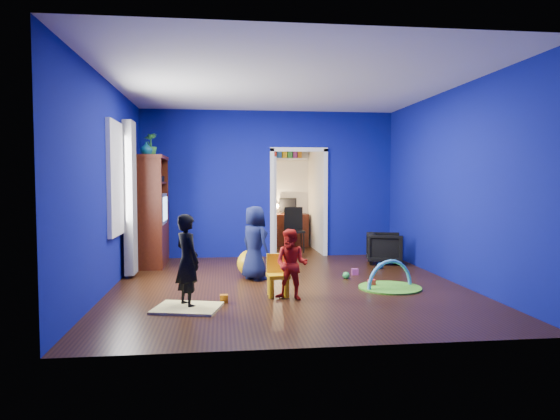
{
  "coord_description": "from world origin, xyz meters",
  "views": [
    {
      "loc": [
        -0.96,
        -7.14,
        1.52
      ],
      "look_at": [
        -0.06,
        0.4,
        1.07
      ],
      "focal_mm": 32.0,
      "sensor_mm": 36.0,
      "label": 1
    }
  ],
  "objects": [
    {
      "name": "floor",
      "position": [
        0.0,
        0.0,
        0.0
      ],
      "size": [
        5.0,
        5.5,
        0.01
      ],
      "primitive_type": "cube",
      "color": "black",
      "rests_on": "ground"
    },
    {
      "name": "wall_right",
      "position": [
        2.5,
        0.0,
        1.45
      ],
      "size": [
        0.02,
        5.5,
        2.9
      ],
      "primitive_type": "cube",
      "color": "navy",
      "rests_on": "floor"
    },
    {
      "name": "doorway",
      "position": [
        0.6,
        2.75,
        1.05
      ],
      "size": [
        1.16,
        0.1,
        2.1
      ],
      "primitive_type": "cube",
      "color": "white",
      "rests_on": "floor"
    },
    {
      "name": "crt_tv",
      "position": [
        -2.18,
        1.95,
        1.02
      ],
      "size": [
        0.46,
        0.7,
        0.54
      ],
      "primitive_type": "cube",
      "color": "silver",
      "rests_on": "tv_armoire"
    },
    {
      "name": "potted_plant",
      "position": [
        -2.22,
        2.17,
        2.17
      ],
      "size": [
        0.3,
        0.3,
        0.43
      ],
      "primitive_type": "imported",
      "rotation": [
        0.0,
        0.0,
        -0.33
      ],
      "color": "#2F802E",
      "rests_on": "tv_armoire"
    },
    {
      "name": "toy_2",
      "position": [
        -0.93,
        -0.96,
        0.05
      ],
      "size": [
        0.1,
        0.08,
        0.1
      ],
      "primitive_type": "cube",
      "color": "orange",
      "rests_on": "floor"
    },
    {
      "name": "armchair",
      "position": [
        2.02,
        1.67,
        0.28
      ],
      "size": [
        0.75,
        0.73,
        0.57
      ],
      "primitive_type": "imported",
      "rotation": [
        0.0,
        0.0,
        1.34
      ],
      "color": "black",
      "rests_on": "floor"
    },
    {
      "name": "toy_0",
      "position": [
        1.19,
        -0.26,
        0.05
      ],
      "size": [
        0.1,
        0.08,
        0.1
      ],
      "primitive_type": "cube",
      "color": "red",
      "rests_on": "floor"
    },
    {
      "name": "kid_chair",
      "position": [
        -0.21,
        -0.7,
        0.25
      ],
      "size": [
        0.3,
        0.3,
        0.5
      ],
      "primitive_type": "cube",
      "rotation": [
        0.0,
        0.0,
        0.08
      ],
      "color": "yellow",
      "rests_on": "floor"
    },
    {
      "name": "folding_chair",
      "position": [
        0.6,
        3.3,
        0.46
      ],
      "size": [
        0.4,
        0.4,
        0.92
      ],
      "primitive_type": "cube",
      "color": "black",
      "rests_on": "floor"
    },
    {
      "name": "wall_back",
      "position": [
        0.0,
        2.75,
        1.45
      ],
      "size": [
        5.0,
        0.02,
        2.9
      ],
      "primitive_type": "cube",
      "color": "navy",
      "rests_on": "floor"
    },
    {
      "name": "ceiling",
      "position": [
        0.0,
        0.0,
        2.9
      ],
      "size": [
        5.0,
        5.5,
        0.01
      ],
      "primitive_type": "cube",
      "color": "white",
      "rests_on": "wall_back"
    },
    {
      "name": "yellow_blanket",
      "position": [
        -1.36,
        -1.23,
        0.01
      ],
      "size": [
        0.87,
        0.76,
        0.03
      ],
      "primitive_type": "cube",
      "rotation": [
        0.0,
        0.0,
        -0.25
      ],
      "color": "#F2E07A",
      "rests_on": "floor"
    },
    {
      "name": "desk_monitor",
      "position": [
        0.6,
        4.38,
        0.95
      ],
      "size": [
        0.4,
        0.05,
        0.32
      ],
      "primitive_type": "cube",
      "color": "black",
      "rests_on": "study_desk"
    },
    {
      "name": "wall_left",
      "position": [
        -2.5,
        0.0,
        1.45
      ],
      "size": [
        0.02,
        5.5,
        2.9
      ],
      "primitive_type": "cube",
      "color": "navy",
      "rests_on": "floor"
    },
    {
      "name": "book_shelf",
      "position": [
        0.6,
        4.37,
        2.02
      ],
      "size": [
        0.88,
        0.24,
        0.04
      ],
      "primitive_type": "cube",
      "color": "white",
      "rests_on": "study_desk"
    },
    {
      "name": "desk_lamp",
      "position": [
        0.32,
        4.32,
        0.93
      ],
      "size": [
        0.14,
        0.14,
        0.14
      ],
      "primitive_type": "sphere",
      "color": "#FFD88C",
      "rests_on": "study_desk"
    },
    {
      "name": "study_desk",
      "position": [
        0.6,
        4.26,
        0.38
      ],
      "size": [
        0.88,
        0.44,
        0.75
      ],
      "primitive_type": "cube",
      "color": "#3D140A",
      "rests_on": "floor"
    },
    {
      "name": "wall_front",
      "position": [
        0.0,
        -2.75,
        1.45
      ],
      "size": [
        5.0,
        0.02,
        2.9
      ],
      "primitive_type": "cube",
      "color": "navy",
      "rests_on": "floor"
    },
    {
      "name": "child_black",
      "position": [
        -1.36,
        -1.13,
        0.56
      ],
      "size": [
        0.44,
        0.49,
        1.12
      ],
      "primitive_type": "imported",
      "rotation": [
        0.0,
        0.0,
        2.13
      ],
      "color": "black",
      "rests_on": "floor"
    },
    {
      "name": "toy_4",
      "position": [
        1.19,
        0.63,
        0.05
      ],
      "size": [
        0.1,
        0.08,
        0.1
      ],
      "primitive_type": "cube",
      "color": "#C4499C",
      "rests_on": "floor"
    },
    {
      "name": "vase",
      "position": [
        -2.22,
        1.65,
        2.07
      ],
      "size": [
        0.28,
        0.28,
        0.22
      ],
      "primitive_type": "imported",
      "rotation": [
        0.0,
        0.0,
        0.38
      ],
      "color": "#0D616D",
      "rests_on": "tv_armoire"
    },
    {
      "name": "toy_3",
      "position": [
        0.97,
        0.35,
        0.06
      ],
      "size": [
        0.11,
        0.11,
        0.11
      ],
      "primitive_type": "sphere",
      "color": "green",
      "rests_on": "floor"
    },
    {
      "name": "curtain",
      "position": [
        -2.37,
        0.9,
        1.25
      ],
      "size": [
        0.14,
        0.42,
        2.4
      ],
      "primitive_type": "cube",
      "color": "slate",
      "rests_on": "floor"
    },
    {
      "name": "child_navy",
      "position": [
        -0.44,
        0.44,
        0.57
      ],
      "size": [
        0.61,
        0.66,
        1.14
      ],
      "primitive_type": "imported",
      "rotation": [
        0.0,
        0.0,
        2.17
      ],
      "color": "#0F1439",
      "rests_on": "floor"
    },
    {
      "name": "tv_armoire",
      "position": [
        -2.22,
        1.95,
        0.98
      ],
      "size": [
        0.58,
        1.14,
        1.96
      ],
      "primitive_type": "cube",
      "color": "#3F130A",
      "rests_on": "floor"
    },
    {
      "name": "toddler_red",
      "position": [
        -0.06,
        -0.9,
        0.45
      ],
      "size": [
        0.55,
        0.5,
        0.9
      ],
      "primitive_type": "imported",
      "rotation": [
        0.0,
        0.0,
        -0.45
      ],
      "color": "#B0121C",
      "rests_on": "floor"
    },
    {
      "name": "toy_arch",
      "position": [
        1.41,
        -0.41,
        0.02
      ],
      "size": [
        0.75,
        0.32,
        0.79
      ],
      "primitive_type": "torus",
      "rotation": [
        1.57,
        0.0,
        0.36
      ],
      "color": "#3F8CD8",
      "rests_on": "floor"
    },
    {
      "name": "window_left",
      "position": [
        -2.48,
        0.35,
        1.55
      ],
      "size": [
        0.03,
        0.95,
        1.55
      ],
      "primitive_type": "cube",
      "color": "white",
      "rests_on": "wall_left"
    },
    {
      "name": "hopper_ball",
      "position": [
        -0.49,
        0.69,
        0.21
      ],
      "size": [
        0.43,
        0.43,
        0.43
      ],
      "primitive_type": "sphere",
      "color": "yellow",
      "rests_on": "floor"
    },
    {
      "name": "play_mat",
      "position": [
        1.41,
        -0.41,
        0.01
      ],
      "size": [
        0.88,
        0.88,
        0.02
      ],
      "primitive_type": "cylinder",
      "color": "green",
      "rests_on": "floor"
    },
    {
      "name": "alcove",
      "position": [
        0.6,
        3.62,
        1.25
      ],
      "size": [
        1.0,
        1.75,
        2.5
      ],
      "primitive_type": null,
      "color": "silver",
      "rests_on": "floor"
    },
    {
      "name": "toy_1",
      "position": [
        1.77,
        1.12,
        0.06
      ],
      "size": [
        0.11,
        0.11,
        0.11
      ],
      "primitive_type": "sphere",
      "color": "blue",
      "rests_on": "floor"
    }
  ]
}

